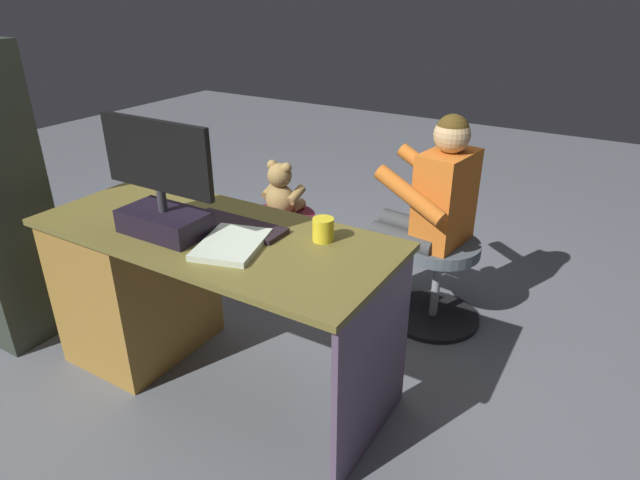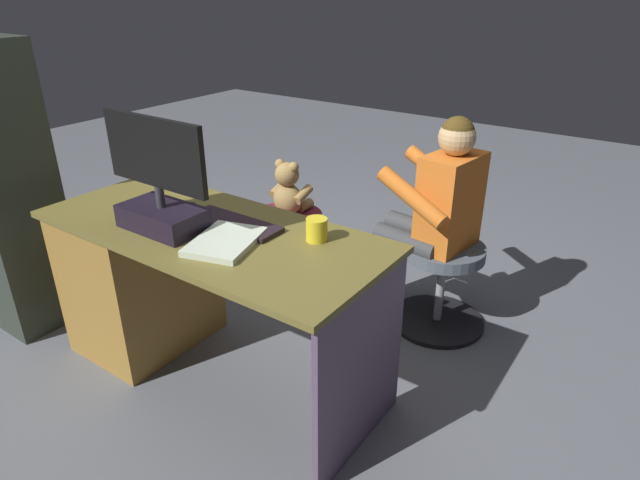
{
  "view_description": "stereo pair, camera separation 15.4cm",
  "coord_description": "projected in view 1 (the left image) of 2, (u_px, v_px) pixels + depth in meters",
  "views": [
    {
      "loc": [
        -1.39,
        1.89,
        1.65
      ],
      "look_at": [
        -0.23,
        -0.03,
        0.57
      ],
      "focal_mm": 30.39,
      "sensor_mm": 36.0,
      "label": 1
    },
    {
      "loc": [
        -1.52,
        1.81,
        1.65
      ],
      "look_at": [
        -0.23,
        -0.03,
        0.57
      ],
      "focal_mm": 30.39,
      "sensor_mm": 36.0,
      "label": 2
    }
  ],
  "objects": [
    {
      "name": "ground_plane",
      "position": [
        279.0,
        331.0,
        2.82
      ],
      "size": [
        10.0,
        10.0,
        0.0
      ],
      "primitive_type": "plane",
      "color": "slate"
    },
    {
      "name": "desk",
      "position": [
        153.0,
        280.0,
        2.5
      ],
      "size": [
        1.51,
        0.65,
        0.74
      ],
      "color": "brown",
      "rests_on": "ground_plane"
    },
    {
      "name": "monitor",
      "position": [
        162.0,
        198.0,
        2.08
      ],
      "size": [
        0.53,
        0.2,
        0.45
      ],
      "color": "black",
      "rests_on": "desk"
    },
    {
      "name": "keyboard",
      "position": [
        237.0,
        225.0,
        2.19
      ],
      "size": [
        0.42,
        0.14,
        0.02
      ],
      "primitive_type": "cube",
      "color": "black",
      "rests_on": "desk"
    },
    {
      "name": "computer_mouse",
      "position": [
        186.0,
        210.0,
        2.31
      ],
      "size": [
        0.06,
        0.1,
        0.04
      ],
      "primitive_type": "ellipsoid",
      "color": "black",
      "rests_on": "desk"
    },
    {
      "name": "cup",
      "position": [
        323.0,
        229.0,
        2.07
      ],
      "size": [
        0.08,
        0.08,
        0.09
      ],
      "primitive_type": "cylinder",
      "color": "yellow",
      "rests_on": "desk"
    },
    {
      "name": "tv_remote",
      "position": [
        140.0,
        208.0,
        2.35
      ],
      "size": [
        0.07,
        0.15,
        0.02
      ],
      "primitive_type": "cube",
      "rotation": [
        0.0,
        0.0,
        0.15
      ],
      "color": "black",
      "rests_on": "desk"
    },
    {
      "name": "notebook_binder",
      "position": [
        232.0,
        244.0,
        2.03
      ],
      "size": [
        0.29,
        0.35,
        0.02
      ],
      "primitive_type": "cube",
      "rotation": [
        0.0,
        0.0,
        0.28
      ],
      "color": "silver",
      "rests_on": "desk"
    },
    {
      "name": "office_chair_teddy",
      "position": [
        282.0,
        244.0,
        3.13
      ],
      "size": [
        0.45,
        0.45,
        0.46
      ],
      "color": "black",
      "rests_on": "ground_plane"
    },
    {
      "name": "teddy_bear",
      "position": [
        281.0,
        191.0,
        3.0
      ],
      "size": [
        0.22,
        0.22,
        0.31
      ],
      "color": "#9F7E48",
      "rests_on": "office_chair_teddy"
    },
    {
      "name": "visitor_chair",
      "position": [
        437.0,
        274.0,
        2.81
      ],
      "size": [
        0.49,
        0.49,
        0.46
      ],
      "color": "black",
      "rests_on": "ground_plane"
    },
    {
      "name": "person",
      "position": [
        427.0,
        205.0,
        2.68
      ],
      "size": [
        0.53,
        0.52,
        1.1
      ],
      "color": "orange",
      "rests_on": "ground_plane"
    }
  ]
}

